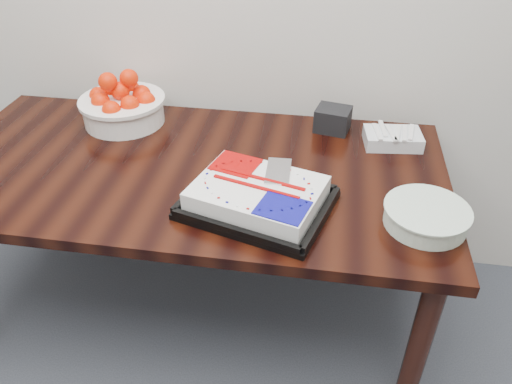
# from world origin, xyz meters

# --- Properties ---
(table) EXTENTS (1.80, 0.90, 0.75)m
(table) POSITION_xyz_m (0.00, 2.00, 0.66)
(table) COLOR black
(table) RESTS_ON ground
(cake_tray) EXTENTS (0.51, 0.44, 0.09)m
(cake_tray) POSITION_xyz_m (0.28, 1.80, 0.79)
(cake_tray) COLOR black
(cake_tray) RESTS_ON table
(tangerine_bowl) EXTENTS (0.34, 0.34, 0.21)m
(tangerine_bowl) POSITION_xyz_m (-0.34, 2.28, 0.84)
(tangerine_bowl) COLOR white
(tangerine_bowl) RESTS_ON table
(plate_stack) EXTENTS (0.25, 0.25, 0.06)m
(plate_stack) POSITION_xyz_m (0.79, 1.79, 0.78)
(plate_stack) COLOR white
(plate_stack) RESTS_ON table
(fork_bag) EXTENTS (0.22, 0.16, 0.06)m
(fork_bag) POSITION_xyz_m (0.72, 2.26, 0.78)
(fork_bag) COLOR silver
(fork_bag) RESTS_ON table
(napkin_box) EXTENTS (0.15, 0.13, 0.09)m
(napkin_box) POSITION_xyz_m (0.49, 2.35, 0.80)
(napkin_box) COLOR black
(napkin_box) RESTS_ON table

